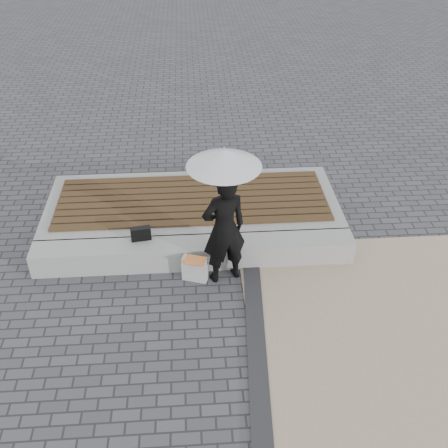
{
  "coord_description": "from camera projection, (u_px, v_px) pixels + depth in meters",
  "views": [
    {
      "loc": [
        0.01,
        -4.95,
        5.44
      ],
      "look_at": [
        0.44,
        1.22,
        1.0
      ],
      "focal_mm": 42.85,
      "sensor_mm": 36.0,
      "label": 1
    }
  ],
  "objects": [
    {
      "name": "magazine",
      "position": [
        195.0,
        260.0,
        7.89
      ],
      "size": [
        0.36,
        0.3,
        0.01
      ],
      "primitive_type": "cube",
      "rotation": [
        0.0,
        0.0,
        -0.27
      ],
      "color": "#EE3244",
      "rests_on": "canvas_tote"
    },
    {
      "name": "canvas_tote",
      "position": [
        195.0,
        269.0,
        8.05
      ],
      "size": [
        0.41,
        0.27,
        0.4
      ],
      "primitive_type": "cube",
      "rotation": [
        0.0,
        0.0,
        -0.32
      ],
      "color": "silver",
      "rests_on": "ground"
    },
    {
      "name": "edging_band",
      "position": [
        258.0,
        364.0,
        6.81
      ],
      "size": [
        0.61,
        5.2,
        0.04
      ],
      "primitive_type": "cube",
      "rotation": [
        0.0,
        0.0,
        -0.07
      ],
      "color": "#2B2B2D",
      "rests_on": "ground"
    },
    {
      "name": "handbag",
      "position": [
        141.0,
        234.0,
        8.25
      ],
      "size": [
        0.32,
        0.16,
        0.22
      ],
      "primitive_type": "cube",
      "rotation": [
        0.0,
        0.0,
        0.15
      ],
      "color": "black",
      "rests_on": "seating_ledge"
    },
    {
      "name": "terrazzo_zone",
      "position": [
        444.0,
        354.0,
        6.95
      ],
      "size": [
        5.0,
        5.0,
        0.02
      ],
      "primitive_type": "cube",
      "color": "#C7AB8F",
      "rests_on": "ground"
    },
    {
      "name": "woman",
      "position": [
        224.0,
        229.0,
        7.67
      ],
      "size": [
        0.77,
        0.62,
        1.82
      ],
      "primitive_type": "imported",
      "rotation": [
        0.0,
        0.0,
        3.45
      ],
      "color": "black",
      "rests_on": "ground"
    },
    {
      "name": "seating_ledge",
      "position": [
        194.0,
        253.0,
        8.37
      ],
      "size": [
        5.0,
        0.45,
        0.4
      ],
      "primitive_type": "cube",
      "color": "#ABAAA6",
      "rests_on": "ground"
    },
    {
      "name": "ground",
      "position": [
        198.0,
        338.0,
        7.19
      ],
      "size": [
        80.0,
        80.0,
        0.0
      ],
      "primitive_type": "plane",
      "color": "#4C4C51",
      "rests_on": "ground"
    },
    {
      "name": "timber_platform",
      "position": [
        193.0,
        210.0,
        9.34
      ],
      "size": [
        5.0,
        2.0,
        0.4
      ],
      "primitive_type": "cube",
      "color": "#A2A19C",
      "rests_on": "ground"
    },
    {
      "name": "timber_decking",
      "position": [
        192.0,
        199.0,
        9.21
      ],
      "size": [
        4.6,
        1.6,
        0.04
      ],
      "primitive_type": null,
      "color": "#533D1D",
      "rests_on": "timber_platform"
    },
    {
      "name": "parasol",
      "position": [
        224.0,
        158.0,
        7.0
      ],
      "size": [
        1.02,
        1.02,
        1.3
      ],
      "rotation": [
        0.0,
        0.0,
        -0.4
      ],
      "color": "#B8B9BD",
      "rests_on": "ground"
    }
  ]
}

